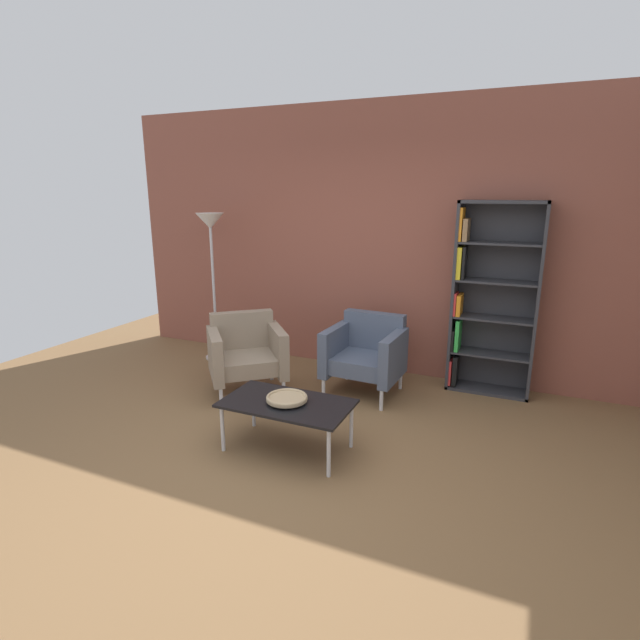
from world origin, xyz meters
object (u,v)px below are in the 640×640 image
object	(u,v)px
armchair_spare_guest	(246,352)
floor_lamp_torchiere	(211,239)
decorative_bowl	(287,398)
bookshelf_tall	(489,299)
coffee_table_low	(287,406)
armchair_by_bookshelf	(366,353)

from	to	relation	value
armchair_spare_guest	floor_lamp_torchiere	world-z (taller)	floor_lamp_torchiere
decorative_bowl	floor_lamp_torchiere	world-z (taller)	floor_lamp_torchiere
decorative_bowl	armchair_spare_guest	world-z (taller)	armchair_spare_guest
decorative_bowl	armchair_spare_guest	xyz separation A→B (m)	(-0.92, 0.87, -0.02)
decorative_bowl	armchair_spare_guest	size ratio (longest dim) A/B	0.34
armchair_spare_guest	bookshelf_tall	bearing A→B (deg)	-16.08
coffee_table_low	floor_lamp_torchiere	distance (m)	2.64
armchair_by_bookshelf	floor_lamp_torchiere	world-z (taller)	floor_lamp_torchiere
bookshelf_tall	armchair_by_bookshelf	xyz separation A→B (m)	(-1.08, -0.55, -0.53)
armchair_spare_guest	floor_lamp_torchiere	bearing A→B (deg)	99.49
bookshelf_tall	decorative_bowl	xyz separation A→B (m)	(-1.27, -1.90, -0.51)
coffee_table_low	armchair_by_bookshelf	size ratio (longest dim) A/B	1.28
bookshelf_tall	armchair_by_bookshelf	world-z (taller)	bookshelf_tall
armchair_by_bookshelf	armchair_spare_guest	bearing A→B (deg)	-154.09
armchair_by_bookshelf	bookshelf_tall	bearing A→B (deg)	29.56
floor_lamp_torchiere	armchair_by_bookshelf	bearing A→B (deg)	-7.21
armchair_by_bookshelf	armchair_spare_guest	size ratio (longest dim) A/B	0.82
bookshelf_tall	floor_lamp_torchiere	distance (m)	3.13
armchair_by_bookshelf	decorative_bowl	bearing A→B (deg)	-95.16
armchair_by_bookshelf	armchair_spare_guest	distance (m)	1.21
decorative_bowl	armchair_by_bookshelf	world-z (taller)	armchair_by_bookshelf
bookshelf_tall	coffee_table_low	distance (m)	2.35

